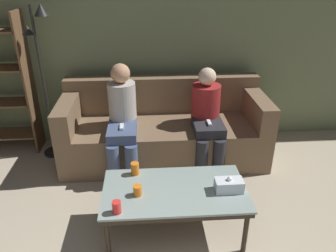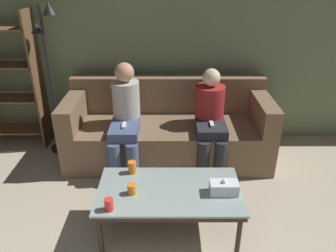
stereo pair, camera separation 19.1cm
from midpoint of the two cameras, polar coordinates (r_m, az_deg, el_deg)
name	(u,v)px [view 1 (the left image)]	position (r m, az deg, el deg)	size (l,w,h in m)	color
wall_back	(161,36)	(3.96, -2.68, 15.38)	(12.00, 0.06, 2.60)	#707F5B
couch	(164,130)	(3.79, -2.15, -0.74)	(2.26, 0.88, 0.88)	brown
coffee_table	(175,194)	(2.68, -0.92, -11.72)	(1.15, 0.63, 0.44)	#8C9E99
cup_near_left	(135,169)	(2.82, -7.71, -7.40)	(0.07, 0.07, 0.11)	orange
cup_near_right	(117,207)	(2.46, -11.20, -13.75)	(0.07, 0.07, 0.10)	red
cup_far_center	(138,191)	(2.60, -7.47, -11.13)	(0.07, 0.07, 0.09)	orange
tissue_box	(229,185)	(2.64, 8.50, -10.20)	(0.22, 0.12, 0.13)	silver
standing_lamp	(43,68)	(3.85, -22.34, 9.26)	(0.31, 0.26, 1.71)	black
seated_person_left_end	(122,117)	(3.47, -9.54, 1.49)	(0.31, 0.66, 1.15)	#47567A
seated_person_mid_left	(207,116)	(3.52, 5.27, 1.65)	(0.31, 0.62, 1.09)	#28282D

